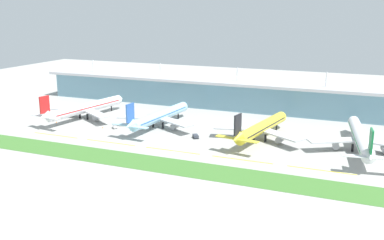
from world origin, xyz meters
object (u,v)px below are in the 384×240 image
airliner_farthest (360,138)px  airliner_near_middle (159,116)px  pushback_tug (196,136)px  baggage_cart (115,126)px  airliner_far_middle (261,128)px  safety_cone_left_wingtip (103,128)px  airliner_nearest (85,108)px  safety_cone_nose_front (57,122)px

airliner_farthest → airliner_near_middle: bearing=178.7°
pushback_tug → baggage_cart: baggage_cart is taller
airliner_far_middle → baggage_cart: (-80.89, -9.10, -5.18)m
airliner_near_middle → safety_cone_left_wingtip: (-28.64, -13.69, -6.10)m
airliner_nearest → baggage_cart: airliner_nearest is taller
baggage_cart → pushback_tug: bearing=-0.5°
airliner_nearest → airliner_near_middle: bearing=-1.4°
pushback_tug → safety_cone_nose_front: bearing=-179.0°
pushback_tug → airliner_far_middle: bearing=16.6°
airliner_nearest → safety_cone_nose_front: bearing=-123.4°
airliner_nearest → airliner_near_middle: size_ratio=1.07×
airliner_nearest → airliner_farthest: size_ratio=0.96×
safety_cone_nose_front → airliner_far_middle: bearing=5.3°
airliner_nearest → airliner_farthest: same height
safety_cone_nose_front → airliner_nearest: bearing=56.6°
safety_cone_left_wingtip → safety_cone_nose_front: bearing=179.9°
airliner_far_middle → pushback_tug: 33.77m
airliner_farthest → baggage_cart: (-128.04, -9.19, -5.19)m
airliner_farthest → pushback_tug: airliner_farthest is taller
baggage_cart → safety_cone_left_wingtip: bearing=-162.5°
pushback_tug → baggage_cart: bearing=179.5°
airliner_near_middle → safety_cone_left_wingtip: airliner_near_middle is taller
airliner_nearest → airliner_farthest: (156.88, -3.66, 0.00)m
airliner_nearest → baggage_cart: (28.84, -12.85, -5.19)m
airliner_near_middle → safety_cone_left_wingtip: 32.32m
airliner_near_middle → baggage_cart: 25.45m
airliner_nearest → safety_cone_left_wingtip: (22.25, -14.93, -6.10)m
pushback_tug → safety_cone_nose_front: size_ratio=7.10×
airliner_farthest → safety_cone_nose_front: airliner_farthest is taller
baggage_cart → safety_cone_left_wingtip: 6.97m
airliner_near_middle → airliner_far_middle: 58.89m
airliner_nearest → airliner_farthest: 156.93m
safety_cone_left_wingtip → airliner_farthest: bearing=4.8°
baggage_cart → safety_cone_left_wingtip: size_ratio=5.59×
airliner_near_middle → airliner_far_middle: same height
airliner_near_middle → airliner_far_middle: size_ratio=1.03×
airliner_nearest → safety_cone_left_wingtip: bearing=-33.9°
pushback_tug → safety_cone_left_wingtip: (-55.52, -1.67, -0.75)m
airliner_near_middle → baggage_cart: airliner_near_middle is taller
airliner_nearest → safety_cone_left_wingtip: airliner_nearest is taller
baggage_cart → airliner_far_middle: bearing=6.4°
airliner_nearest → baggage_cart: bearing=-24.0°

